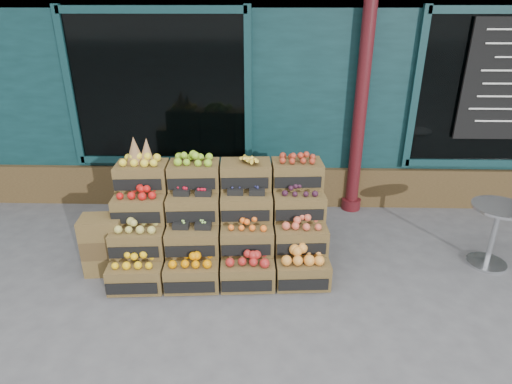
{
  "coord_description": "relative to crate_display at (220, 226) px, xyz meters",
  "views": [
    {
      "loc": [
        -0.07,
        -3.83,
        2.85
      ],
      "look_at": [
        -0.2,
        0.7,
        0.85
      ],
      "focal_mm": 30.0,
      "sensor_mm": 36.0,
      "label": 1
    }
  ],
  "objects": [
    {
      "name": "spare_crates",
      "position": [
        -1.3,
        -0.25,
        -0.12
      ],
      "size": [
        0.49,
        0.36,
        0.69
      ],
      "rotation": [
        0.0,
        0.0,
        0.1
      ],
      "color": "brown",
      "rests_on": "ground"
    },
    {
      "name": "bistro_table",
      "position": [
        3.17,
        0.0,
        0.02
      ],
      "size": [
        0.61,
        0.61,
        0.77
      ],
      "rotation": [
        0.0,
        0.0,
        0.03
      ],
      "color": "#ADAFB4",
      "rests_on": "ground"
    },
    {
      "name": "shopkeeper",
      "position": [
        -0.83,
        2.3,
        0.61
      ],
      "size": [
        0.88,
        0.67,
        2.15
      ],
      "primitive_type": "imported",
      "rotation": [
        0.0,
        0.0,
        2.92
      ],
      "color": "#1E6B2D",
      "rests_on": "ground"
    },
    {
      "name": "shop_facade",
      "position": [
        0.62,
        4.54,
        1.94
      ],
      "size": [
        12.0,
        6.24,
        4.8
      ],
      "color": "#0D292C",
      "rests_on": "ground"
    },
    {
      "name": "crate_display",
      "position": [
        0.0,
        0.0,
        0.0
      ],
      "size": [
        2.46,
        1.31,
        1.5
      ],
      "rotation": [
        0.0,
        0.0,
        0.07
      ],
      "color": "brown",
      "rests_on": "ground"
    },
    {
      "name": "ground",
      "position": [
        0.61,
        -0.57,
        -0.46
      ],
      "size": [
        60.0,
        60.0,
        0.0
      ],
      "primitive_type": "plane",
      "color": "#4B4B4E",
      "rests_on": "ground"
    }
  ]
}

